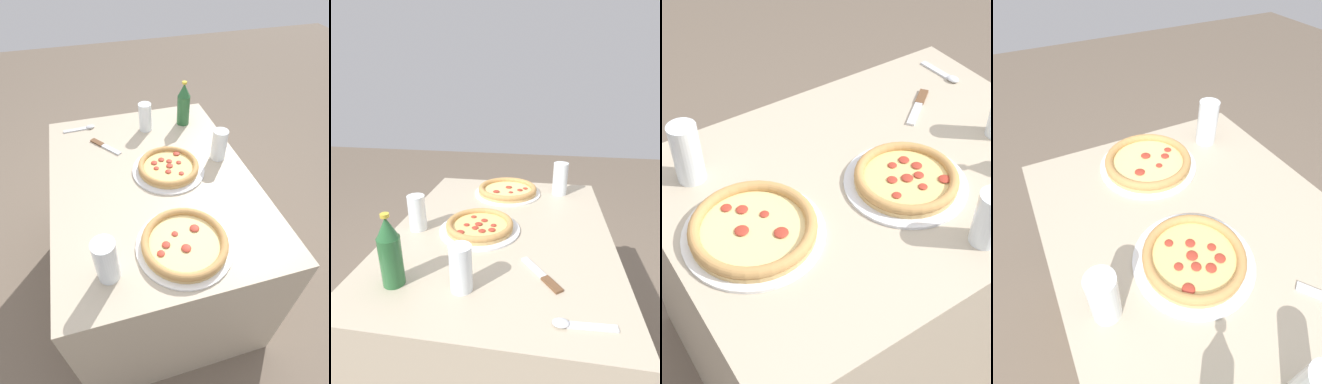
% 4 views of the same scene
% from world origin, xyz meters
% --- Properties ---
extents(ground_plane, '(8.00, 8.00, 0.00)m').
position_xyz_m(ground_plane, '(0.00, 0.00, 0.00)').
color(ground_plane, '#6B5B4C').
extents(table, '(1.10, 0.82, 0.72)m').
position_xyz_m(table, '(0.00, 0.00, 0.36)').
color(table, '#B7A88E').
rests_on(table, ground_plane).
extents(pizza_veggie, '(0.33, 0.33, 0.04)m').
position_xyz_m(pizza_veggie, '(0.36, 0.02, 0.74)').
color(pizza_veggie, white).
rests_on(pizza_veggie, table).
extents(pizza_margherita, '(0.31, 0.31, 0.04)m').
position_xyz_m(pizza_margherita, '(-0.03, 0.08, 0.74)').
color(pizza_margherita, silver).
rests_on(pizza_margherita, table).
extents(glass_mango_juice, '(0.07, 0.07, 0.14)m').
position_xyz_m(glass_mango_juice, '(-0.06, 0.32, 0.78)').
color(glass_mango_juice, white).
rests_on(glass_mango_juice, table).
extents(glass_iced_tea, '(0.07, 0.07, 0.16)m').
position_xyz_m(glass_iced_tea, '(0.40, -0.23, 0.79)').
color(glass_iced_tea, white).
rests_on(glass_iced_tea, table).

